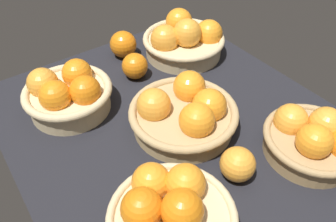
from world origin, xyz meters
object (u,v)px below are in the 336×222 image
(basket_far_right, at_px, (314,139))
(loose_orange_front_gap, at_px, (135,66))
(basket_center, at_px, (184,112))
(basket_near_left, at_px, (68,93))
(loose_orange_back_gap, at_px, (123,44))
(basket_near_right, at_px, (169,217))
(basket_far_left, at_px, (184,40))
(loose_orange_side_gap, at_px, (238,164))

(basket_far_right, distance_m, loose_orange_front_gap, 0.48)
(basket_center, xyz_separation_m, loose_orange_front_gap, (-0.23, 0.01, -0.01))
(basket_near_left, distance_m, loose_orange_back_gap, 0.26)
(basket_far_right, bearing_deg, loose_orange_back_gap, -166.77)
(basket_near_right, xyz_separation_m, basket_center, (-0.19, 0.18, -0.01))
(basket_far_left, height_order, loose_orange_front_gap, basket_far_left)
(basket_far_right, distance_m, loose_orange_side_gap, 0.18)
(basket_far_left, height_order, basket_center, basket_far_left)
(basket_center, bearing_deg, loose_orange_front_gap, 177.55)
(basket_near_left, bearing_deg, basket_far_left, 95.15)
(basket_far_left, distance_m, basket_center, 0.31)
(basket_near_right, bearing_deg, loose_orange_front_gap, 155.45)
(basket_far_left, bearing_deg, basket_near_right, -40.43)
(basket_near_right, xyz_separation_m, loose_orange_front_gap, (-0.42, 0.19, -0.01))
(loose_orange_front_gap, xyz_separation_m, loose_orange_back_gap, (-0.11, 0.03, 0.00))
(loose_orange_front_gap, bearing_deg, basket_far_left, 94.90)
(basket_near_right, bearing_deg, basket_far_left, 139.57)
(loose_orange_back_gap, height_order, loose_orange_side_gap, loose_orange_back_gap)
(loose_orange_front_gap, distance_m, loose_orange_back_gap, 0.11)
(basket_far_left, xyz_separation_m, basket_near_left, (0.03, -0.38, 0.00))
(basket_near_right, distance_m, basket_near_left, 0.40)
(basket_near_left, xyz_separation_m, loose_orange_back_gap, (-0.13, 0.23, -0.01))
(basket_near_left, distance_m, loose_orange_front_gap, 0.20)
(basket_center, height_order, loose_orange_side_gap, basket_center)
(basket_near_right, relative_size, basket_center, 0.88)
(loose_orange_back_gap, xyz_separation_m, loose_orange_side_gap, (0.51, -0.04, -0.00))
(basket_near_left, xyz_separation_m, basket_far_right, (0.43, 0.36, -0.01))
(basket_center, distance_m, loose_orange_side_gap, 0.17)
(basket_near_right, xyz_separation_m, basket_far_left, (-0.44, 0.37, -0.00))
(basket_center, bearing_deg, basket_near_left, -138.38)
(basket_near_right, relative_size, basket_far_right, 1.07)
(basket_near_left, height_order, loose_orange_back_gap, basket_near_left)
(basket_far_right, relative_size, loose_orange_front_gap, 2.90)
(loose_orange_back_gap, bearing_deg, basket_center, -6.29)
(loose_orange_front_gap, xyz_separation_m, loose_orange_side_gap, (0.40, -0.01, 0.00))
(basket_near_right, xyz_separation_m, loose_orange_back_gap, (-0.53, 0.22, -0.01))
(basket_near_left, bearing_deg, basket_center, 41.62)
(basket_far_left, bearing_deg, basket_center, -37.66)
(basket_near_right, distance_m, loose_orange_back_gap, 0.57)
(basket_far_right, bearing_deg, basket_near_right, -94.88)
(basket_near_right, bearing_deg, basket_near_left, -179.24)
(basket_far_right, height_order, loose_orange_front_gap, basket_far_right)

